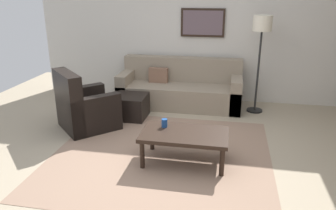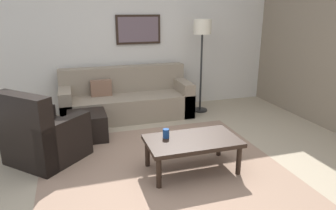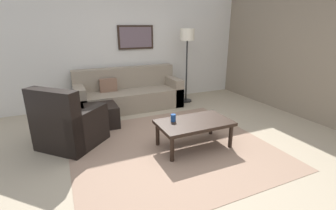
% 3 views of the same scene
% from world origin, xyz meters
% --- Properties ---
extents(ground_plane, '(8.00, 8.00, 0.00)m').
position_xyz_m(ground_plane, '(0.00, 0.00, 0.00)').
color(ground_plane, tan).
extents(rear_partition, '(6.00, 0.12, 2.80)m').
position_xyz_m(rear_partition, '(0.00, 2.60, 1.40)').
color(rear_partition, silver).
rests_on(rear_partition, ground_plane).
extents(area_rug, '(2.90, 2.74, 0.01)m').
position_xyz_m(area_rug, '(0.00, 0.00, 0.00)').
color(area_rug, '#967761').
rests_on(area_rug, ground_plane).
extents(couch_main, '(2.28, 0.85, 0.88)m').
position_xyz_m(couch_main, '(-0.07, 2.12, 0.30)').
color(couch_main, gray).
rests_on(couch_main, ground_plane).
extents(armchair_leather, '(1.13, 1.13, 0.95)m').
position_xyz_m(armchair_leather, '(-1.40, 0.68, 0.31)').
color(armchair_leather, black).
rests_on(armchair_leather, ground_plane).
extents(ottoman, '(0.56, 0.56, 0.40)m').
position_xyz_m(ottoman, '(-0.81, 1.26, 0.20)').
color(ottoman, black).
rests_on(ottoman, ground_plane).
extents(coffee_table, '(1.10, 0.64, 0.41)m').
position_xyz_m(coffee_table, '(0.33, -0.11, 0.36)').
color(coffee_table, black).
rests_on(coffee_table, ground_plane).
extents(cup, '(0.08, 0.08, 0.11)m').
position_xyz_m(cup, '(0.04, 0.02, 0.46)').
color(cup, '#1E478C').
rests_on(cup, coffee_table).
extents(lamp_standing, '(0.32, 0.32, 1.71)m').
position_xyz_m(lamp_standing, '(1.33, 1.98, 1.41)').
color(lamp_standing, black).
rests_on(lamp_standing, ground_plane).
extents(framed_artwork, '(0.83, 0.04, 0.53)m').
position_xyz_m(framed_artwork, '(0.28, 2.51, 1.52)').
color(framed_artwork, black).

